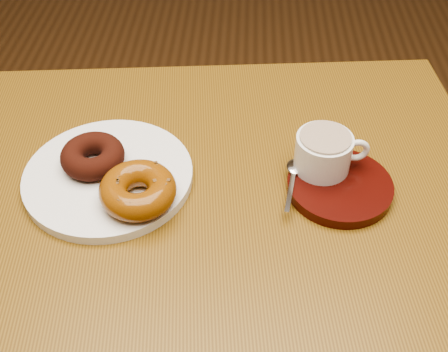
{
  "coord_description": "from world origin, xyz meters",
  "views": [
    {
      "loc": [
        0.19,
        -0.75,
        1.39
      ],
      "look_at": [
        0.17,
        -0.17,
        0.82
      ],
      "focal_mm": 45.0,
      "sensor_mm": 36.0,
      "label": 1
    }
  ],
  "objects_px": {
    "cafe_table": "(212,241)",
    "coffee_cup": "(324,152)",
    "donut_plate": "(108,176)",
    "saucer": "(340,186)"
  },
  "relations": [
    {
      "from": "cafe_table",
      "to": "coffee_cup",
      "type": "height_order",
      "value": "coffee_cup"
    },
    {
      "from": "cafe_table",
      "to": "donut_plate",
      "type": "bearing_deg",
      "value": 172.65
    },
    {
      "from": "saucer",
      "to": "coffee_cup",
      "type": "distance_m",
      "value": 0.06
    },
    {
      "from": "donut_plate",
      "to": "coffee_cup",
      "type": "bearing_deg",
      "value": 4.53
    },
    {
      "from": "donut_plate",
      "to": "saucer",
      "type": "relative_size",
      "value": 1.63
    },
    {
      "from": "donut_plate",
      "to": "saucer",
      "type": "bearing_deg",
      "value": -1.27
    },
    {
      "from": "cafe_table",
      "to": "donut_plate",
      "type": "distance_m",
      "value": 0.2
    },
    {
      "from": "saucer",
      "to": "donut_plate",
      "type": "bearing_deg",
      "value": 178.73
    },
    {
      "from": "cafe_table",
      "to": "donut_plate",
      "type": "relative_size",
      "value": 3.65
    },
    {
      "from": "cafe_table",
      "to": "saucer",
      "type": "bearing_deg",
      "value": -6.09
    }
  ]
}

